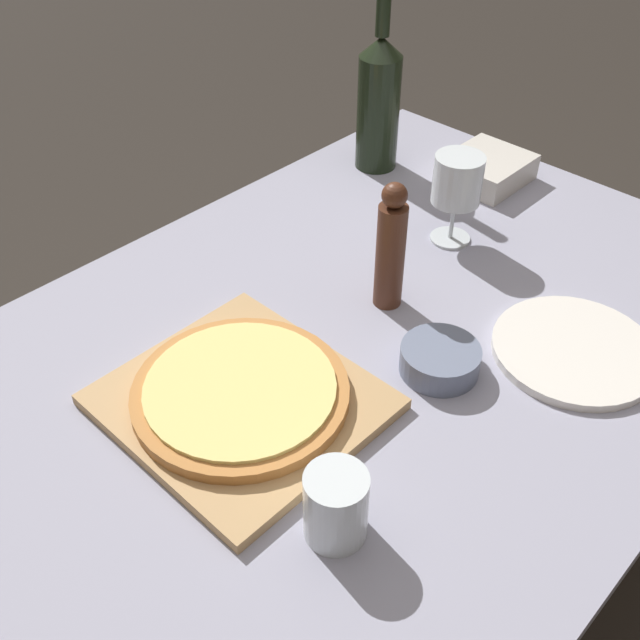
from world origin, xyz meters
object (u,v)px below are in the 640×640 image
at_px(pizza, 240,392).
at_px(small_bowl, 440,360).
at_px(wine_bottle, 379,101).
at_px(pepper_mill, 391,249).
at_px(wine_glass, 457,182).

relative_size(pizza, small_bowl, 2.56).
bearing_deg(wine_bottle, small_bowl, -40.95).
relative_size(pizza, pepper_mill, 1.37).
height_order(pizza, small_bowl, same).
distance_m(pizza, wine_bottle, 0.75).
bearing_deg(small_bowl, pepper_mill, 155.82).
relative_size(wine_glass, small_bowl, 1.42).
relative_size(wine_bottle, small_bowl, 3.02).
xyz_separation_m(pizza, wine_glass, (-0.04, 0.55, 0.09)).
height_order(pepper_mill, small_bowl, pepper_mill).
height_order(wine_bottle, wine_glass, wine_bottle).
xyz_separation_m(pizza, wine_bottle, (-0.32, 0.67, 0.11)).
height_order(wine_bottle, pepper_mill, wine_bottle).
bearing_deg(small_bowl, wine_bottle, 139.05).
height_order(wine_glass, small_bowl, wine_glass).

